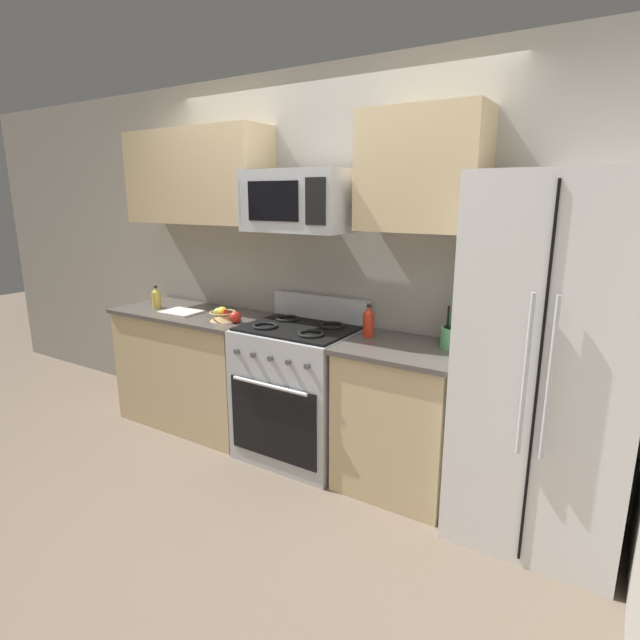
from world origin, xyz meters
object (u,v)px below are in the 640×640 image
(microwave, at_px, (300,201))
(utensil_crock, at_px, (454,336))
(refrigerator, at_px, (549,365))
(range_oven, at_px, (299,391))
(bottle_hot_sauce, at_px, (369,322))
(cutting_board, at_px, (181,312))
(bottle_oil, at_px, (156,298))
(fruit_basket, at_px, (222,315))
(apple_loose, at_px, (235,317))

(microwave, distance_m, utensil_crock, 1.26)
(refrigerator, relative_size, utensil_crock, 5.56)
(refrigerator, xyz_separation_m, microwave, (-1.54, 0.04, 0.80))
(range_oven, height_order, bottle_hot_sauce, bottle_hot_sauce)
(utensil_crock, xyz_separation_m, cutting_board, (-2.03, -0.22, -0.06))
(microwave, distance_m, bottle_oil, 1.53)
(range_oven, xyz_separation_m, bottle_hot_sauce, (0.47, 0.08, 0.53))
(refrigerator, xyz_separation_m, fruit_basket, (-2.14, -0.07, 0.01))
(range_oven, relative_size, cutting_board, 3.84)
(range_oven, bearing_deg, bottle_oil, -177.84)
(utensil_crock, distance_m, fruit_basket, 1.62)
(fruit_basket, xyz_separation_m, cutting_board, (-0.43, 0.01, -0.04))
(cutting_board, xyz_separation_m, bottle_hot_sauce, (1.50, 0.17, 0.09))
(microwave, height_order, utensil_crock, microwave)
(bottle_oil, bearing_deg, bottle_hot_sauce, 4.28)
(refrigerator, bearing_deg, range_oven, 179.36)
(range_oven, height_order, utensil_crock, utensil_crock)
(bottle_oil, bearing_deg, refrigerator, 0.66)
(fruit_basket, bearing_deg, apple_loose, -1.94)
(fruit_basket, bearing_deg, range_oven, 8.60)
(range_oven, bearing_deg, refrigerator, -0.64)
(microwave, bearing_deg, fruit_basket, -168.96)
(fruit_basket, distance_m, cutting_board, 0.43)
(utensil_crock, relative_size, fruit_basket, 1.81)
(apple_loose, bearing_deg, bottle_hot_sauce, 10.76)
(utensil_crock, relative_size, bottle_hot_sauce, 1.66)
(utensil_crock, bearing_deg, refrigerator, -15.81)
(bottle_hot_sauce, bearing_deg, utensil_crock, 5.36)
(bottle_hot_sauce, bearing_deg, range_oven, -169.84)
(refrigerator, distance_m, fruit_basket, 2.14)
(apple_loose, relative_size, cutting_board, 0.29)
(cutting_board, bearing_deg, utensil_crock, 6.11)
(microwave, relative_size, utensil_crock, 2.01)
(bottle_hot_sauce, bearing_deg, apple_loose, -169.24)
(refrigerator, bearing_deg, utensil_crock, 164.19)
(refrigerator, distance_m, bottle_oil, 2.87)
(utensil_crock, height_order, cutting_board, utensil_crock)
(bottle_oil, bearing_deg, microwave, 3.28)
(refrigerator, relative_size, apple_loose, 22.88)
(range_oven, xyz_separation_m, refrigerator, (1.54, -0.02, 0.47))
(fruit_basket, relative_size, bottle_hot_sauce, 0.92)
(range_oven, height_order, refrigerator, refrigerator)
(utensil_crock, distance_m, apple_loose, 1.49)
(fruit_basket, distance_m, bottle_hot_sauce, 1.08)
(refrigerator, relative_size, cutting_board, 6.65)
(bottle_hot_sauce, bearing_deg, cutting_board, -173.62)
(microwave, distance_m, cutting_board, 1.32)
(microwave, relative_size, fruit_basket, 3.64)
(refrigerator, distance_m, bottle_hot_sauce, 1.07)
(bottle_hot_sauce, bearing_deg, microwave, -172.92)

